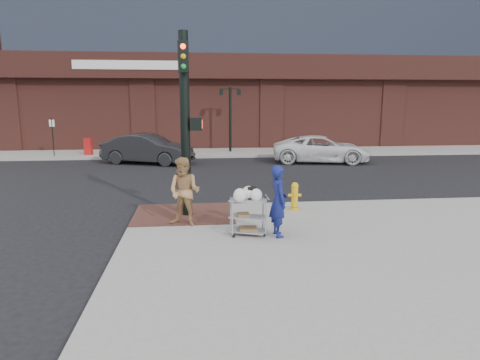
{
  "coord_description": "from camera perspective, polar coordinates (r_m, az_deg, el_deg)",
  "views": [
    {
      "loc": [
        -0.25,
        -11.03,
        3.33
      ],
      "look_at": [
        0.93,
        0.11,
        1.25
      ],
      "focal_mm": 32.0,
      "sensor_mm": 36.0,
      "label": 1
    }
  ],
  "objects": [
    {
      "name": "minivan_white",
      "position": [
        23.79,
        10.81,
        4.06
      ],
      "size": [
        5.64,
        3.41,
        1.46
      ],
      "primitive_type": "imported",
      "rotation": [
        0.0,
        0.0,
        1.37
      ],
      "color": "white",
      "rests_on": "ground"
    },
    {
      "name": "lamp_post",
      "position": [
        27.13,
        -1.32,
        9.02
      ],
      "size": [
        1.32,
        0.22,
        4.0
      ],
      "color": "black",
      "rests_on": "sidewalk_far"
    },
    {
      "name": "woman_blue",
      "position": [
        10.13,
        5.15,
        -2.79
      ],
      "size": [
        0.47,
        0.66,
        1.71
      ],
      "primitive_type": "imported",
      "rotation": [
        0.0,
        0.0,
        1.67
      ],
      "color": "navy",
      "rests_on": "sidewalk_near"
    },
    {
      "name": "utility_cart",
      "position": [
        10.24,
        1.07,
        -4.47
      ],
      "size": [
        0.96,
        0.74,
        1.17
      ],
      "color": "gray",
      "rests_on": "sidewalk_near"
    },
    {
      "name": "ground",
      "position": [
        11.52,
        -4.59,
        -6.31
      ],
      "size": [
        220.0,
        220.0,
        0.0
      ],
      "primitive_type": "plane",
      "color": "black",
      "rests_on": "ground"
    },
    {
      "name": "brick_curb_ramp",
      "position": [
        12.35,
        -7.51,
        -4.47
      ],
      "size": [
        2.8,
        2.4,
        0.01
      ],
      "primitive_type": "cube",
      "color": "#502A25",
      "rests_on": "sidewalk_near"
    },
    {
      "name": "parking_sign",
      "position": [
        27.38,
        -23.69,
        5.29
      ],
      "size": [
        0.05,
        0.05,
        2.2
      ],
      "primitive_type": "cylinder",
      "color": "black",
      "rests_on": "sidewalk_far"
    },
    {
      "name": "newsbox_yellow",
      "position": [
        26.39,
        -16.16,
        4.2
      ],
      "size": [
        0.5,
        0.48,
        0.93
      ],
      "primitive_type": "cube",
      "rotation": [
        0.0,
        0.0,
        0.4
      ],
      "color": "yellow",
      "rests_on": "sidewalk_far"
    },
    {
      "name": "newsbox_red",
      "position": [
        27.07,
        -19.57,
        4.24
      ],
      "size": [
        0.47,
        0.43,
        1.0
      ],
      "primitive_type": "cube",
      "rotation": [
        0.0,
        0.0,
        -0.13
      ],
      "color": "#AE1613",
      "rests_on": "sidewalk_far"
    },
    {
      "name": "traffic_signal_pole",
      "position": [
        11.81,
        -7.23,
        8.02
      ],
      "size": [
        0.61,
        0.51,
        5.0
      ],
      "color": "black",
      "rests_on": "sidewalk_near"
    },
    {
      "name": "sidewalk_far",
      "position": [
        44.99,
        10.48,
        6.2
      ],
      "size": [
        65.0,
        36.0,
        0.15
      ],
      "primitive_type": "cube",
      "color": "gray",
      "rests_on": "ground"
    },
    {
      "name": "pedestrian_tan",
      "position": [
        11.06,
        -7.41,
        -1.56
      ],
      "size": [
        1.06,
        0.96,
        1.77
      ],
      "primitive_type": "imported",
      "rotation": [
        0.0,
        0.0,
        -0.41
      ],
      "color": "#AF8252",
      "rests_on": "sidewalk_near"
    },
    {
      "name": "sedan_dark",
      "position": [
        23.42,
        -12.23,
        4.08
      ],
      "size": [
        5.12,
        3.35,
        1.6
      ],
      "primitive_type": "imported",
      "rotation": [
        0.0,
        0.0,
        1.19
      ],
      "color": "black",
      "rests_on": "ground"
    },
    {
      "name": "fire_hydrant",
      "position": [
        12.73,
        7.3,
        -2.09
      ],
      "size": [
        0.39,
        0.27,
        0.82
      ],
      "color": "gold",
      "rests_on": "sidewalk_near"
    }
  ]
}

